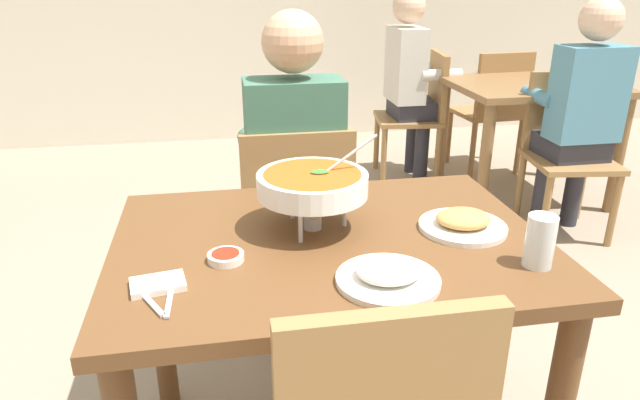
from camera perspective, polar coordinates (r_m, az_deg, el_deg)
dining_table_main at (r=1.59m, az=0.97°, el=-7.92°), size 1.14×0.83×0.77m
chair_diner_main at (r=2.26m, az=-2.46°, el=-2.12°), size 0.44×0.44×0.90m
diner_main at (r=2.21m, az=-2.67°, el=3.82°), size 0.40×0.45×1.31m
curry_bowl at (r=1.53m, az=-0.75°, el=1.54°), size 0.33×0.30×0.26m
rice_plate at (r=1.32m, az=6.81°, el=-7.45°), size 0.24×0.24×0.06m
appetizer_plate at (r=1.62m, az=14.07°, el=-2.20°), size 0.24×0.24×0.06m
sauce_dish at (r=1.43m, az=-9.39°, el=-5.60°), size 0.09×0.09×0.02m
napkin_folded at (r=1.35m, az=-15.87°, el=-8.08°), size 0.13×0.10×0.02m
fork_utensil at (r=1.31m, az=-16.91°, el=-9.36°), size 0.09×0.16×0.01m
spoon_utensil at (r=1.31m, az=-14.71°, el=-9.26°), size 0.02×0.17×0.01m
drink_glass at (r=1.46m, az=21.06°, el=-4.10°), size 0.07×0.07×0.13m
dining_table_far at (r=3.94m, az=20.25°, el=8.95°), size 1.00×0.80×0.77m
chair_bg_left at (r=4.19m, az=10.07°, el=8.98°), size 0.50×0.50×0.90m
chair_bg_middle at (r=3.56m, az=23.32°, el=5.19°), size 0.50×0.50×0.90m
chair_bg_right at (r=4.41m, az=16.96°, el=9.01°), size 0.47×0.47×0.90m
patron_bg_left at (r=4.12m, az=9.02°, el=12.18°), size 0.45×0.40×1.31m
patron_bg_middle at (r=3.44m, az=24.63°, el=8.52°), size 0.40×0.45×1.31m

